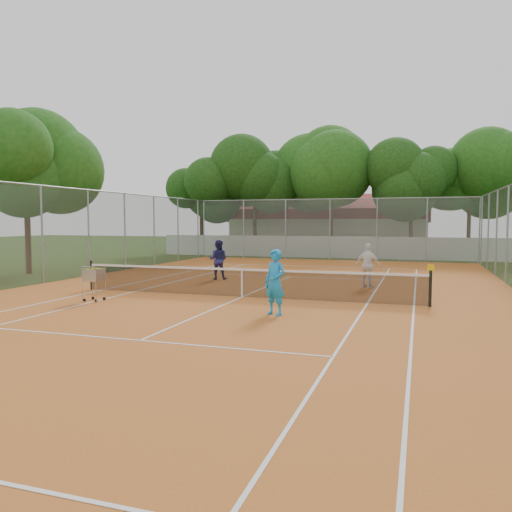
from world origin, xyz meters
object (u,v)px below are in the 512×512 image
(clubhouse, at_px, (331,225))
(ball_hopper, at_px, (94,283))
(tennis_net, at_px, (242,283))
(player_far_right, at_px, (368,266))
(player_far_left, at_px, (218,260))
(player_near, at_px, (275,282))

(clubhouse, height_order, ball_hopper, clubhouse)
(tennis_net, bearing_deg, player_far_right, 44.71)
(clubhouse, distance_m, player_far_right, 25.96)
(player_far_left, distance_m, player_far_right, 6.54)
(player_far_right, bearing_deg, ball_hopper, 52.46)
(clubhouse, bearing_deg, player_far_left, -91.71)
(player_far_left, xyz_separation_m, player_far_right, (6.49, -0.80, -0.01))
(clubhouse, bearing_deg, player_far_right, -77.17)
(tennis_net, distance_m, player_far_left, 5.29)
(tennis_net, xyz_separation_m, player_far_left, (-2.73, 4.52, 0.37))
(tennis_net, height_order, player_far_right, player_far_right)
(player_near, relative_size, player_far_left, 1.04)
(tennis_net, xyz_separation_m, clubhouse, (-2.00, 29.00, 1.69))
(tennis_net, height_order, player_far_left, player_far_left)
(player_near, relative_size, ball_hopper, 1.56)
(tennis_net, xyz_separation_m, player_near, (1.92, -2.69, 0.40))
(clubhouse, xyz_separation_m, ball_hopper, (-2.16, -31.26, -1.61))
(player_near, distance_m, player_far_left, 8.58)
(player_near, height_order, ball_hopper, player_near)
(tennis_net, bearing_deg, player_far_left, 121.14)
(player_far_left, height_order, ball_hopper, player_far_left)
(player_far_right, relative_size, ball_hopper, 1.49)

